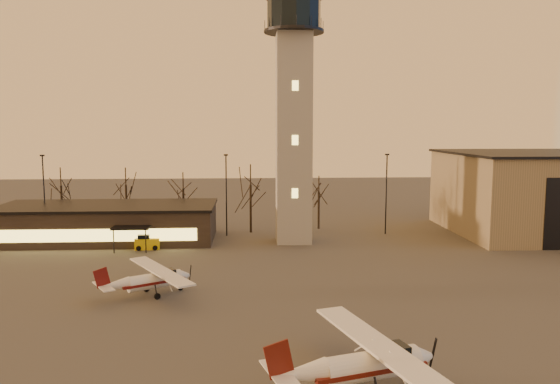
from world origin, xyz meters
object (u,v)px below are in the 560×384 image
terminal (108,222)px  cessna_front (374,369)px  cessna_rear (156,283)px  control_tower (294,102)px  service_cart (147,243)px

terminal → cessna_front: size_ratio=2.04×
cessna_front → terminal: bearing=104.1°
terminal → cessna_rear: bearing=-66.8°
control_tower → cessna_rear: bearing=-122.7°
cessna_front → service_cart: 38.13m
cessna_front → service_cart: bearing=100.8°
control_tower → service_cart: control_tower is taller
cessna_front → cessna_rear: size_ratio=1.29×
service_cart → terminal: bearing=134.3°
control_tower → service_cart: size_ratio=11.90×
control_tower → cessna_front: 39.79m
cessna_rear → service_cart: size_ratio=3.54×
terminal → cessna_rear: terminal is taller
control_tower → cessna_front: size_ratio=2.61×
terminal → service_cart: (5.48, -4.98, -1.51)m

